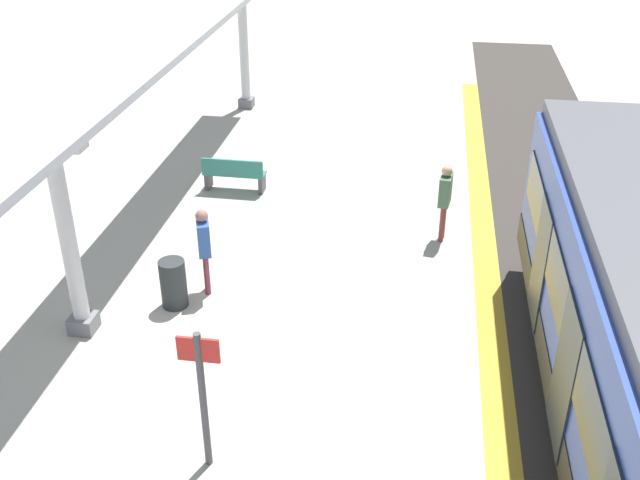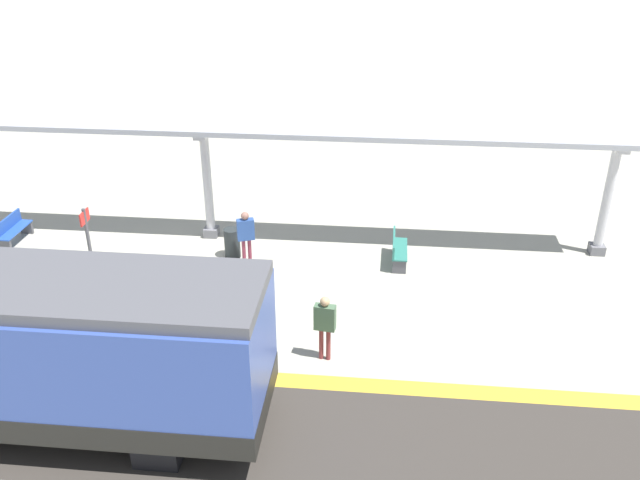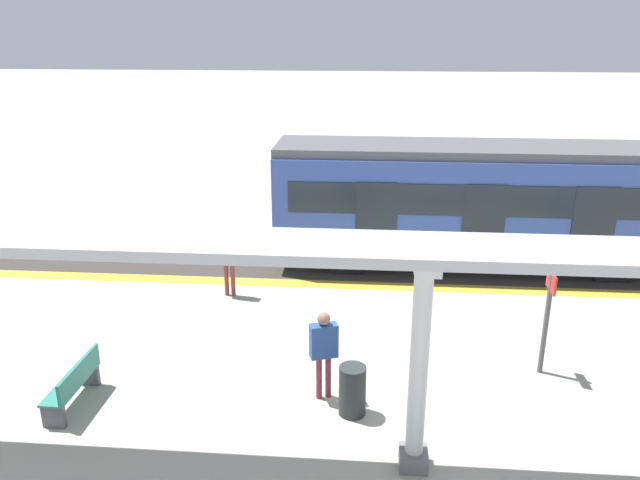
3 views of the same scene
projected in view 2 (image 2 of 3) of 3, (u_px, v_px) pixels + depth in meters
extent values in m
plane|color=#A4A291|center=(183.00, 290.00, 18.82)|extent=(176.00, 176.00, 0.00)
cube|color=gold|center=(139.00, 371.00, 15.59)|extent=(0.51, 31.26, 0.01)
cube|color=#38332D|center=(109.00, 426.00, 13.94)|extent=(3.20, 43.26, 0.01)
cube|color=#1E262D|center=(16.00, 295.00, 14.29)|extent=(0.03, 10.31, 0.84)
cube|color=#1E262D|center=(147.00, 325.00, 14.30)|extent=(0.04, 1.10, 2.00)
cube|color=#1E262D|center=(21.00, 317.00, 14.55)|extent=(0.04, 1.10, 2.00)
cube|color=black|center=(170.00, 419.00, 13.68)|extent=(2.21, 0.90, 0.64)
cube|color=slate|center=(597.00, 249.00, 20.73)|extent=(0.44, 0.44, 0.30)
cylinder|color=silver|center=(607.00, 198.00, 19.96)|extent=(0.28, 0.28, 3.12)
cube|color=silver|center=(618.00, 146.00, 19.23)|extent=(1.10, 0.36, 0.12)
cube|color=slate|center=(211.00, 232.00, 21.81)|extent=(0.44, 0.44, 0.30)
cylinder|color=silver|center=(207.00, 183.00, 21.04)|extent=(0.28, 0.28, 3.12)
cube|color=silver|center=(203.00, 133.00, 20.30)|extent=(1.10, 0.36, 0.12)
cube|color=#A8AAB2|center=(203.00, 129.00, 20.24)|extent=(1.20, 25.12, 0.16)
cube|color=#244CA7|center=(15.00, 230.00, 21.26)|extent=(1.51, 0.46, 0.04)
cube|color=#244CA7|center=(8.00, 223.00, 21.18)|extent=(1.50, 0.08, 0.40)
cube|color=#4C4C51|center=(27.00, 227.00, 21.96)|extent=(0.11, 0.40, 0.42)
cube|color=#4C4C51|center=(5.00, 246.00, 20.77)|extent=(0.11, 0.40, 0.42)
cube|color=#2D7467|center=(400.00, 249.00, 20.09)|extent=(1.51, 0.46, 0.04)
cube|color=#2D7467|center=(394.00, 242.00, 20.01)|extent=(1.50, 0.08, 0.40)
cube|color=#4C4C51|center=(400.00, 246.00, 20.79)|extent=(0.11, 0.40, 0.42)
cube|color=#4C4C51|center=(399.00, 267.00, 19.60)|extent=(0.11, 0.40, 0.42)
cylinder|color=#252B2B|center=(232.00, 243.00, 20.39)|extent=(0.48, 0.48, 0.93)
cylinder|color=#4C4C51|center=(89.00, 244.00, 18.92)|extent=(0.10, 0.10, 2.20)
cube|color=red|center=(84.00, 217.00, 18.54)|extent=(0.56, 0.04, 0.36)
cylinder|color=maroon|center=(328.00, 344.00, 15.81)|extent=(0.11, 0.11, 0.85)
cylinder|color=maroon|center=(321.00, 343.00, 15.84)|extent=(0.11, 0.11, 0.85)
cube|color=#49684B|center=(325.00, 318.00, 15.49)|extent=(0.29, 0.52, 0.63)
sphere|color=tan|center=(325.00, 302.00, 15.29)|extent=(0.23, 0.23, 0.23)
cylinder|color=maroon|center=(244.00, 252.00, 19.93)|extent=(0.11, 0.11, 0.86)
cylinder|color=maroon|center=(250.00, 252.00, 19.97)|extent=(0.11, 0.11, 0.86)
cube|color=#29488B|center=(246.00, 229.00, 19.61)|extent=(0.38, 0.55, 0.64)
sphere|color=#8B6053|center=(245.00, 216.00, 19.42)|extent=(0.23, 0.23, 0.23)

